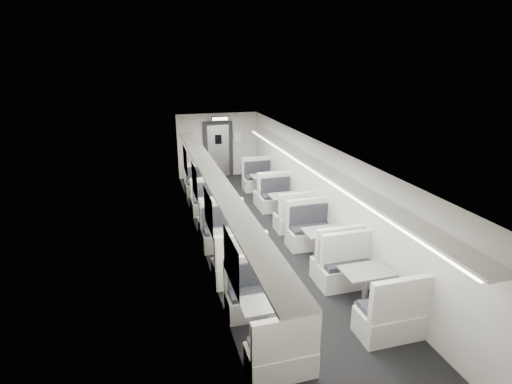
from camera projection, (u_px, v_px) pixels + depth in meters
room at (264, 196)px, 9.55m from camera, size 3.24×12.24×2.64m
booth_left_a at (203, 191)px, 12.59m from camera, size 0.96×1.95×1.04m
booth_left_b at (213, 211)px, 10.97m from camera, size 0.96×1.95×1.04m
booth_left_c at (231, 247)px, 8.79m from camera, size 1.06×2.15×1.15m
booth_left_d at (266, 321)px, 6.39m from camera, size 0.99×2.00×1.07m
booth_right_a at (264, 186)px, 13.00m from camera, size 1.03×2.08×1.11m
booth_right_b at (285, 207)px, 11.20m from camera, size 1.01×2.05×1.09m
booth_right_c at (323, 246)px, 8.86m from camera, size 1.06×2.15×1.15m
booth_right_d at (365, 288)px, 7.23m from camera, size 1.07×2.18×1.17m
passenger at (216, 184)px, 12.12m from camera, size 0.59×0.46×1.41m
window_a at (185, 161)px, 12.22m from camera, size 0.02×1.18×0.84m
window_b at (195, 181)px, 10.21m from camera, size 0.02×1.18×0.84m
window_c at (208, 211)px, 8.21m from camera, size 0.02×1.18×0.84m
window_d at (231, 262)px, 6.20m from camera, size 0.02×1.18×0.84m
luggage_rack_left at (213, 175)px, 8.72m from camera, size 0.46×10.40×0.09m
luggage_rack_right at (318, 167)px, 9.36m from camera, size 0.46×10.40×0.09m
vestibule_door at (218, 150)px, 15.00m from camera, size 1.10×0.13×2.10m
exit_sign at (220, 119)px, 14.16m from camera, size 0.62×0.12×0.16m
wall_notice at (238, 137)px, 15.04m from camera, size 0.32×0.02×0.40m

